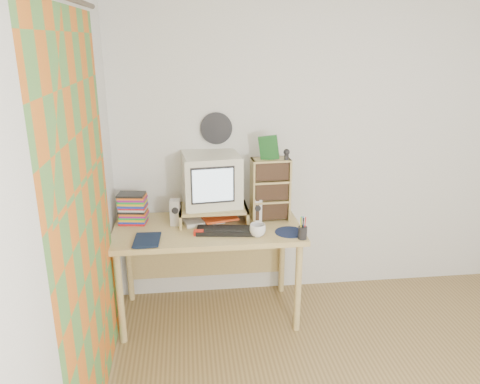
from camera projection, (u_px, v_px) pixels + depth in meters
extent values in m
plane|color=white|center=(330.00, 147.00, 3.82)|extent=(3.50, 0.00, 3.50)
plane|color=white|center=(51.00, 249.00, 1.97)|extent=(0.00, 3.50, 3.50)
plane|color=#C9641C|center=(86.00, 227.00, 2.46)|extent=(0.00, 2.20, 2.20)
cylinder|color=black|center=(216.00, 128.00, 3.64)|extent=(0.25, 0.02, 0.25)
cube|color=#D2BA71|center=(208.00, 229.00, 3.52)|extent=(1.40, 0.70, 0.04)
cube|color=#D2BA71|center=(207.00, 253.00, 3.94)|extent=(1.33, 0.02, 0.41)
cylinder|color=#D2BA71|center=(120.00, 298.00, 3.29)|extent=(0.05, 0.05, 0.71)
cylinder|color=#D2BA71|center=(298.00, 288.00, 3.43)|extent=(0.05, 0.05, 0.71)
cylinder|color=#D2BA71|center=(129.00, 261.00, 3.84)|extent=(0.05, 0.05, 0.71)
cylinder|color=#D2BA71|center=(282.00, 253.00, 3.98)|extent=(0.05, 0.05, 0.71)
cube|color=tan|center=(181.00, 216.00, 3.57)|extent=(0.02, 0.30, 0.12)
cube|color=tan|center=(246.00, 213.00, 3.62)|extent=(0.02, 0.30, 0.12)
cube|color=tan|center=(213.00, 208.00, 3.58)|extent=(0.52, 0.30, 0.02)
cube|color=beige|center=(212.00, 181.00, 3.56)|extent=(0.46, 0.46, 0.39)
cube|color=silver|center=(175.00, 212.00, 3.52)|extent=(0.08, 0.08, 0.20)
cube|color=silver|center=(257.00, 210.00, 3.59)|extent=(0.07, 0.07, 0.18)
cube|color=black|center=(228.00, 231.00, 3.40)|extent=(0.48, 0.21, 0.03)
cube|color=tan|center=(270.00, 189.00, 3.59)|extent=(0.30, 0.17, 0.49)
imported|color=white|center=(258.00, 230.00, 3.33)|extent=(0.12, 0.12, 0.09)
imported|color=#0E1B36|center=(134.00, 239.00, 3.24)|extent=(0.23, 0.17, 0.04)
cylinder|color=#111738|center=(290.00, 232.00, 3.41)|extent=(0.26, 0.26, 0.00)
cube|color=red|center=(199.00, 233.00, 3.36)|extent=(0.08, 0.05, 0.04)
cube|color=#164F1D|center=(269.00, 148.00, 3.47)|extent=(0.14, 0.07, 0.18)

